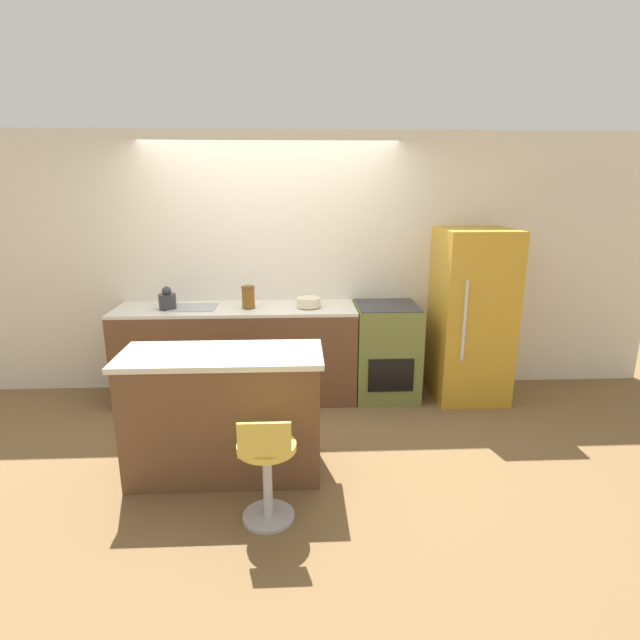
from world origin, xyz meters
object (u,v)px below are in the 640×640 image
Objects in this scene: oven_range at (386,351)px; mixing_bowl at (309,302)px; stool_chair at (267,468)px; refrigerator at (471,315)px; kettle at (167,300)px.

oven_range is 4.12× the size of mixing_bowl.
stool_chair is 3.28× the size of mixing_bowl.
refrigerator reaches higher than oven_range.
stool_chair is 2.04m from mixing_bowl.
refrigerator reaches higher than stool_chair.
kettle is (-2.95, 0.01, 0.19)m from refrigerator.
kettle is 1.35m from mixing_bowl.
refrigerator is 2.75m from stool_chair.
kettle is 0.92× the size of mixing_bowl.
oven_range is at bearing 60.94° from stool_chair.
oven_range is at bearing 2.84° from mixing_bowl.
oven_range reaches higher than stool_chair.
refrigerator is (0.83, -0.04, 0.37)m from oven_range.
refrigerator is 7.35× the size of mixing_bowl.
stool_chair is (-1.09, -1.96, -0.10)m from oven_range.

